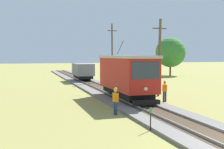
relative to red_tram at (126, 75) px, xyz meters
The scene contains 9 objects.
rail_left 13.14m from the red_tram, 93.19° to the right, with size 0.07×120.00×0.14m, color gray.
red_tram is the anchor object (origin of this frame).
freight_car 18.72m from the red_tram, 90.01° to the left, with size 2.40×5.20×2.31m.
utility_pole_near_tram 4.38m from the red_tram, 22.25° to the left, with size 1.40×0.57×7.18m.
utility_pole_mid 17.03m from the red_tram, 76.97° to the left, with size 1.40×0.56×8.32m.
trackside_signal_marker 9.87m from the red_tram, 102.62° to the right, with size 0.21×0.21×1.18m.
track_worker 6.05m from the red_tram, 116.62° to the right, with size 0.33×0.43×1.78m.
second_worker 3.41m from the red_tram, 27.64° to the right, with size 0.45×0.41×1.78m.
tree_right_near 31.97m from the red_tram, 54.95° to the left, with size 5.64×5.64×7.21m.
Camera 1 is at (-8.25, -9.78, 3.84)m, focal length 46.15 mm.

